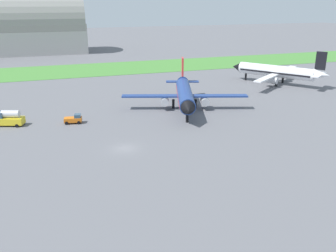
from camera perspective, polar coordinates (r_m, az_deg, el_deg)
The scene contains 7 objects.
ground_plane at distance 64.76m, azimuth -6.78°, elevation -3.51°, with size 600.00×600.00×0.00m, color slate.
grass_taxiway_strip at distance 140.81m, azimuth -13.62°, elevation 8.46°, with size 360.00×28.00×0.08m, color #478438.
airplane_parked_jet_far at distance 118.03m, azimuth 16.73°, elevation 8.15°, with size 26.49×26.71×10.95m.
airplane_midfield_jet at distance 86.47m, azimuth 2.64°, elevation 5.05°, with size 28.94×28.67×10.52m.
pushback_tug_near_gate at distance 79.65m, azimuth -14.51°, elevation 1.06°, with size 3.87×2.62×1.95m.
fuel_truck_midfield at distance 82.54m, azimuth -23.87°, elevation 1.12°, with size 6.93×4.38×3.29m.
hangar_distant at distance 194.13m, azimuth -21.70°, elevation 14.50°, with size 57.17×28.09×30.61m.
Camera 1 is at (-11.56, -58.72, 24.75)m, focal length 39.00 mm.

